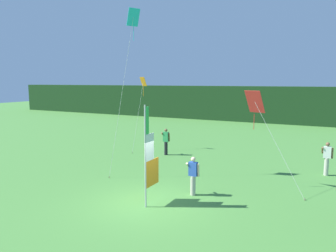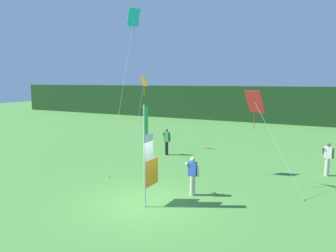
# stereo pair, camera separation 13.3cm
# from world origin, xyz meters

# --- Properties ---
(ground_plane) EXTENTS (120.00, 120.00, 0.00)m
(ground_plane) POSITION_xyz_m (0.00, 0.00, 0.00)
(ground_plane) COLOR #478438
(distant_treeline) EXTENTS (80.00, 2.40, 4.21)m
(distant_treeline) POSITION_xyz_m (0.00, 28.57, 2.10)
(distant_treeline) COLOR #193819
(distant_treeline) RESTS_ON ground
(banner_flag) EXTENTS (0.06, 1.03, 3.94)m
(banner_flag) POSITION_xyz_m (0.08, 0.02, 1.89)
(banner_flag) COLOR #B7B7BC
(banner_flag) RESTS_ON ground
(person_near_banner) EXTENTS (0.55, 0.48, 1.73)m
(person_near_banner) POSITION_xyz_m (6.08, 7.62, 0.93)
(person_near_banner) COLOR #B7B2A3
(person_near_banner) RESTS_ON ground
(person_mid_field) EXTENTS (0.55, 0.48, 1.66)m
(person_mid_field) POSITION_xyz_m (1.17, 1.78, 0.88)
(person_mid_field) COLOR #B7B2A3
(person_mid_field) RESTS_ON ground
(person_far_right) EXTENTS (0.55, 0.48, 1.74)m
(person_far_right) POSITION_xyz_m (-3.42, 7.96, 0.93)
(person_far_right) COLOR black
(person_far_right) RESTS_ON ground
(kite_cyan_diamond_0) EXTENTS (1.01, 1.69, 8.35)m
(kite_cyan_diamond_0) POSITION_xyz_m (-2.85, 3.34, 7.49)
(kite_cyan_diamond_0) COLOR brown
(kite_cyan_diamond_0) RESTS_ON ground
(kite_red_diamond_2) EXTENTS (2.82, 1.22, 4.40)m
(kite_red_diamond_2) POSITION_xyz_m (3.16, 4.11, 3.79)
(kite_red_diamond_2) COLOR brown
(kite_red_diamond_2) RESTS_ON ground
(kite_orange_diamond_3) EXTENTS (0.54, 1.98, 5.10)m
(kite_orange_diamond_3) POSITION_xyz_m (-5.81, 8.99, 4.47)
(kite_orange_diamond_3) COLOR brown
(kite_orange_diamond_3) RESTS_ON ground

